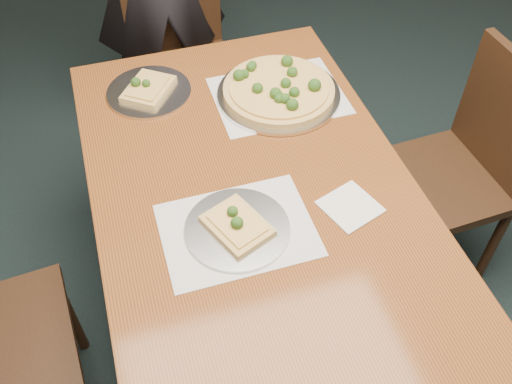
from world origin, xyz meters
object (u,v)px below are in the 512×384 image
object	(u,v)px
dining_table	(256,213)
chair_far	(181,50)
slice_plate_near	(237,227)
slice_plate_far	(148,90)
pizza_pan	(279,90)
chair_right	(464,164)

from	to	relation	value
dining_table	chair_far	size ratio (longest dim) A/B	1.65
dining_table	slice_plate_near	world-z (taller)	slice_plate_near
chair_far	slice_plate_far	size ratio (longest dim) A/B	3.25
chair_far	pizza_pan	size ratio (longest dim) A/B	2.24
chair_far	slice_plate_far	distance (m)	0.64
chair_right	slice_plate_near	distance (m)	0.95
slice_plate_near	slice_plate_far	size ratio (longest dim) A/B	1.00
chair_right	slice_plate_far	bearing A→B (deg)	-115.03
slice_plate_near	pizza_pan	bearing A→B (deg)	60.40
slice_plate_near	chair_right	bearing A→B (deg)	14.36
chair_right	slice_plate_far	world-z (taller)	chair_right
dining_table	chair_right	distance (m)	0.82
chair_right	pizza_pan	world-z (taller)	chair_right
chair_right	slice_plate_near	xyz separation A→B (m)	(-0.89, -0.23, 0.25)
chair_far	chair_right	xyz separation A→B (m)	(0.81, -0.97, 0.00)
chair_far	chair_right	distance (m)	1.26
dining_table	pizza_pan	bearing A→B (deg)	62.96
dining_table	pizza_pan	size ratio (longest dim) A/B	3.69
slice_plate_far	chair_far	bearing A→B (deg)	69.66
chair_far	pizza_pan	distance (m)	0.77
dining_table	slice_plate_far	distance (m)	0.58
chair_far	chair_right	size ratio (longest dim) A/B	1.00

